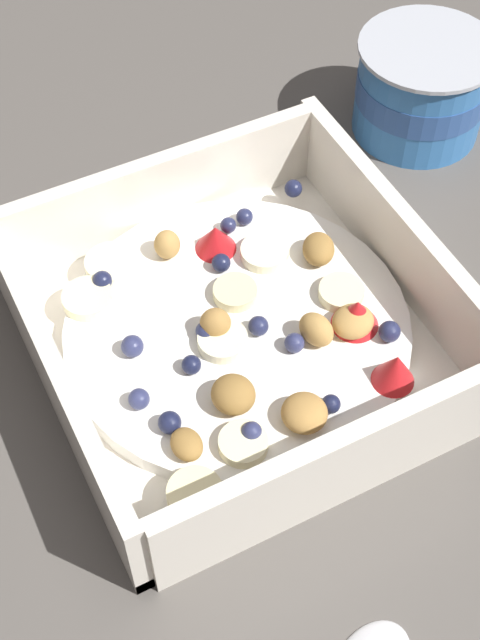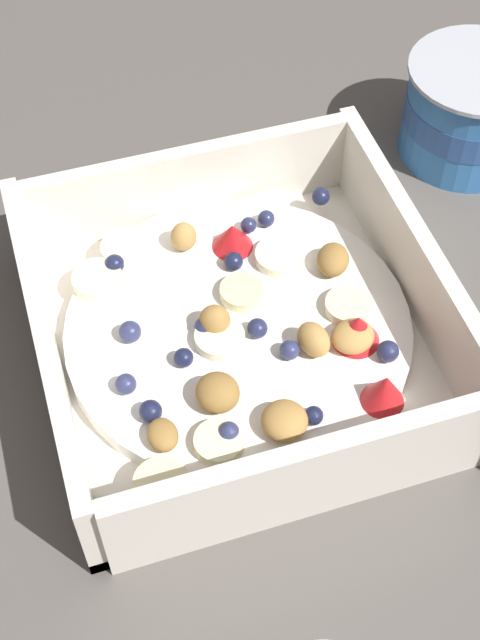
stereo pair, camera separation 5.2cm
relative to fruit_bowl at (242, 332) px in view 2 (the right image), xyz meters
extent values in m
plane|color=#56514C|center=(0.00, -0.01, -0.02)|extent=(2.40, 2.40, 0.00)
cube|color=white|center=(0.00, 0.00, -0.01)|extent=(0.23, 0.23, 0.01)
cube|color=white|center=(0.00, -0.11, 0.01)|extent=(0.23, 0.01, 0.07)
cube|color=white|center=(0.00, 0.11, 0.01)|extent=(0.23, 0.01, 0.07)
cube|color=white|center=(-0.11, 0.00, 0.01)|extent=(0.01, 0.21, 0.07)
cube|color=white|center=(0.11, 0.00, 0.01)|extent=(0.01, 0.21, 0.07)
cylinder|color=white|center=(0.00, 0.00, 0.00)|extent=(0.20, 0.20, 0.01)
cylinder|color=#F7EFC6|center=(-0.08, -0.05, 0.01)|extent=(0.04, 0.04, 0.01)
cylinder|color=#F4EAB7|center=(0.07, -0.04, 0.01)|extent=(0.03, 0.03, 0.01)
cylinder|color=#F4EAB7|center=(-0.06, -0.07, 0.01)|extent=(0.04, 0.04, 0.01)
cylinder|color=#F7EFC6|center=(0.00, -0.01, 0.01)|extent=(0.03, 0.03, 0.01)
cylinder|color=#F7EFC6|center=(-0.04, 0.04, 0.01)|extent=(0.04, 0.04, 0.01)
cylinder|color=#F4EAB7|center=(0.01, 0.06, 0.01)|extent=(0.03, 0.03, 0.01)
cylinder|color=beige|center=(-0.02, 0.01, 0.01)|extent=(0.03, 0.03, 0.01)
cylinder|color=beige|center=(0.08, -0.07, 0.01)|extent=(0.04, 0.04, 0.01)
cone|color=red|center=(-0.06, 0.01, 0.01)|extent=(0.03, 0.03, 0.02)
cone|color=red|center=(0.03, 0.06, 0.01)|extent=(0.04, 0.04, 0.02)
cone|color=red|center=(0.07, 0.06, 0.01)|extent=(0.03, 0.03, 0.02)
sphere|color=#191E3D|center=(-0.07, -0.06, 0.01)|extent=(0.01, 0.01, 0.01)
sphere|color=#23284C|center=(-0.07, 0.03, 0.01)|extent=(0.01, 0.01, 0.01)
sphere|color=#23284C|center=(0.00, -0.02, 0.01)|extent=(0.01, 0.01, 0.01)
sphere|color=#191E3D|center=(0.07, 0.02, 0.01)|extent=(0.01, 0.01, 0.01)
sphere|color=navy|center=(0.07, -0.03, 0.01)|extent=(0.01, 0.01, 0.01)
sphere|color=#23284C|center=(0.01, 0.01, 0.01)|extent=(0.01, 0.01, 0.01)
sphere|color=navy|center=(0.03, 0.02, 0.01)|extent=(0.01, 0.01, 0.01)
sphere|color=#191E3D|center=(0.04, -0.06, 0.01)|extent=(0.01, 0.01, 0.01)
sphere|color=navy|center=(-0.01, -0.06, 0.01)|extent=(0.01, 0.01, 0.01)
sphere|color=#191E3D|center=(0.04, -0.03, 0.01)|extent=(0.01, 0.01, 0.01)
sphere|color=#191E3D|center=(0.01, -0.04, 0.01)|extent=(0.01, 0.01, 0.01)
sphere|color=#191E3D|center=(-0.08, 0.08, 0.01)|extent=(0.01, 0.01, 0.01)
sphere|color=navy|center=(0.02, -0.07, 0.01)|extent=(0.01, 0.01, 0.01)
sphere|color=#191E3D|center=(-0.05, 0.01, 0.01)|extent=(0.01, 0.01, 0.01)
sphere|color=#23284C|center=(-0.07, 0.04, 0.01)|extent=(0.01, 0.01, 0.01)
sphere|color=#23284C|center=(0.04, 0.07, 0.01)|extent=(0.01, 0.01, 0.01)
ellipsoid|color=olive|center=(0.06, -0.06, 0.01)|extent=(0.02, 0.02, 0.01)
ellipsoid|color=olive|center=(0.04, -0.03, 0.01)|extent=(0.03, 0.03, 0.02)
ellipsoid|color=#AD7F42|center=(-0.01, -0.01, 0.01)|extent=(0.02, 0.02, 0.02)
ellipsoid|color=tan|center=(0.03, 0.03, 0.01)|extent=(0.03, 0.02, 0.02)
ellipsoid|color=olive|center=(-0.03, 0.07, 0.01)|extent=(0.03, 0.03, 0.02)
ellipsoid|color=tan|center=(-0.07, -0.01, 0.01)|extent=(0.02, 0.02, 0.02)
ellipsoid|color=tan|center=(0.03, 0.06, 0.01)|extent=(0.03, 0.03, 0.01)
ellipsoid|color=#AD7F42|center=(0.07, 0.00, 0.01)|extent=(0.03, 0.03, 0.02)
cylinder|color=#3370B7|center=(-0.12, 0.21, 0.01)|extent=(0.09, 0.09, 0.07)
cylinder|color=#2D5193|center=(-0.12, 0.21, 0.02)|extent=(0.09, 0.09, 0.02)
camera|label=1|loc=(0.28, -0.14, 0.42)|focal=50.42mm
camera|label=2|loc=(0.30, -0.10, 0.42)|focal=50.42mm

